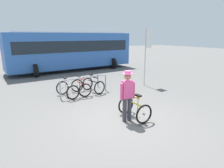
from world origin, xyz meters
TOP-DOWN VIEW (x-y plane):
  - ground_plane at (0.00, 0.00)m, footprint 80.00×80.00m
  - bike_rack_rail at (-0.02, 3.45)m, footprint 2.50×0.29m
  - racked_bike_white at (-0.84, 3.55)m, footprint 0.85×1.22m
  - racked_bike_red at (-0.14, 3.61)m, footprint 0.67×1.10m
  - racked_bike_black at (0.55, 3.68)m, footprint 0.86×1.20m
  - featured_bicycle at (0.39, 0.11)m, footprint 0.68×1.21m
  - person_with_featured_bike at (0.04, -0.07)m, footprint 0.53×0.32m
  - bus_distant at (1.83, 10.52)m, footprint 10.13×3.81m
  - banner_flag at (3.79, 3.42)m, footprint 0.44×0.05m

SIDE VIEW (x-z plane):
  - ground_plane at x=0.00m, z-range 0.00..0.00m
  - racked_bike_white at x=-0.84m, z-range -0.12..0.86m
  - racked_bike_red at x=-0.14m, z-range -0.12..0.85m
  - racked_bike_black at x=0.55m, z-range -0.12..0.85m
  - featured_bicycle at x=0.39m, z-range -0.06..1.03m
  - bike_rack_rail at x=-0.02m, z-range 0.20..1.08m
  - person_with_featured_bike at x=0.04m, z-range 0.09..1.81m
  - bus_distant at x=1.83m, z-range 0.20..3.28m
  - banner_flag at x=3.79m, z-range 0.63..3.83m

